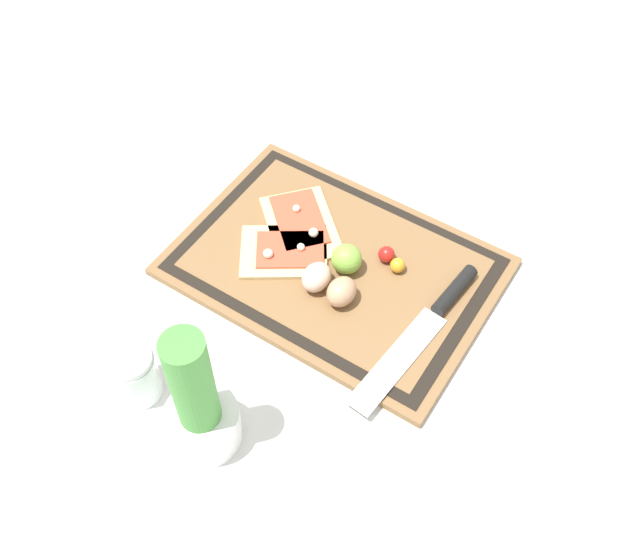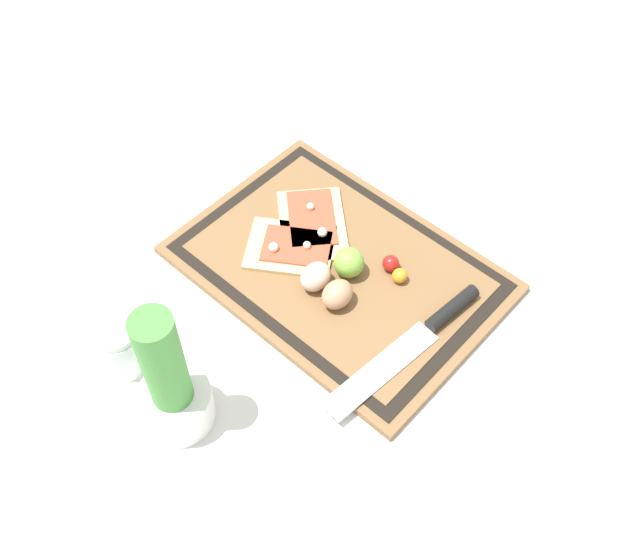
# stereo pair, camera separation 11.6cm
# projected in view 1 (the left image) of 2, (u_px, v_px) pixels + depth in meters

# --- Properties ---
(ground_plane) EXTENTS (6.00, 6.00, 0.00)m
(ground_plane) POSITION_uv_depth(u_px,v_px,m) (335.00, 269.00, 1.21)
(ground_plane) COLOR silver
(cutting_board) EXTENTS (0.50, 0.35, 0.02)m
(cutting_board) POSITION_uv_depth(u_px,v_px,m) (335.00, 266.00, 1.21)
(cutting_board) COLOR brown
(cutting_board) RESTS_ON ground_plane
(pizza_slice_near) EXTENTS (0.19, 0.19, 0.02)m
(pizza_slice_near) POSITION_uv_depth(u_px,v_px,m) (301.00, 225.00, 1.24)
(pizza_slice_near) COLOR #DBBC7F
(pizza_slice_near) RESTS_ON cutting_board
(pizza_slice_far) EXTENTS (0.18, 0.17, 0.02)m
(pizza_slice_far) POSITION_uv_depth(u_px,v_px,m) (285.00, 251.00, 1.21)
(pizza_slice_far) COLOR #DBBC7F
(pizza_slice_far) RESTS_ON cutting_board
(knife) EXTENTS (0.06, 0.31, 0.02)m
(knife) POSITION_uv_depth(u_px,v_px,m) (436.00, 313.00, 1.13)
(knife) COLOR silver
(knife) RESTS_ON cutting_board
(egg_brown) EXTENTS (0.04, 0.05, 0.04)m
(egg_brown) POSITION_uv_depth(u_px,v_px,m) (341.00, 292.00, 1.14)
(egg_brown) COLOR tan
(egg_brown) RESTS_ON cutting_board
(egg_pink) EXTENTS (0.04, 0.05, 0.04)m
(egg_pink) POSITION_uv_depth(u_px,v_px,m) (319.00, 278.00, 1.15)
(egg_pink) COLOR beige
(egg_pink) RESTS_ON cutting_board
(lime) EXTENTS (0.05, 0.05, 0.05)m
(lime) POSITION_uv_depth(u_px,v_px,m) (348.00, 257.00, 1.18)
(lime) COLOR #7FB742
(lime) RESTS_ON cutting_board
(cherry_tomato_red) EXTENTS (0.03, 0.03, 0.03)m
(cherry_tomato_red) POSITION_uv_depth(u_px,v_px,m) (386.00, 254.00, 1.19)
(cherry_tomato_red) COLOR red
(cherry_tomato_red) RESTS_ON cutting_board
(cherry_tomato_yellow) EXTENTS (0.02, 0.02, 0.02)m
(cherry_tomato_yellow) POSITION_uv_depth(u_px,v_px,m) (398.00, 265.00, 1.18)
(cherry_tomato_yellow) COLOR gold
(cherry_tomato_yellow) RESTS_ON cutting_board
(herb_pot) EXTENTS (0.10, 0.10, 0.24)m
(herb_pot) POSITION_uv_depth(u_px,v_px,m) (199.00, 407.00, 0.97)
(herb_pot) COLOR white
(herb_pot) RESTS_ON ground_plane
(sauce_jar) EXTENTS (0.07, 0.07, 0.09)m
(sauce_jar) POSITION_uv_depth(u_px,v_px,m) (134.00, 376.00, 1.05)
(sauce_jar) COLOR silver
(sauce_jar) RESTS_ON ground_plane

